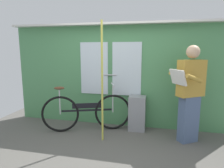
{
  "coord_description": "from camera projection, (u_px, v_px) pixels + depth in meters",
  "views": [
    {
      "loc": [
        0.77,
        -2.87,
        1.63
      ],
      "look_at": [
        -0.0,
        0.51,
        1.02
      ],
      "focal_mm": 32.17,
      "sensor_mm": 36.0,
      "label": 1
    }
  ],
  "objects": [
    {
      "name": "ground_plane",
      "position": [
        105.0,
        154.0,
        3.21
      ],
      "size": [
        5.69,
        4.12,
        0.04
      ],
      "primitive_type": "cube",
      "color": "#56544F"
    },
    {
      "name": "train_door_wall",
      "position": [
        120.0,
        73.0,
        4.21
      ],
      "size": [
        4.69,
        0.28,
        2.15
      ],
      "color": "#4C8C56",
      "rests_on": "ground_plane"
    },
    {
      "name": "bicycle_near_door",
      "position": [
        87.0,
        112.0,
        4.01
      ],
      "size": [
        1.68,
        0.71,
        0.94
      ],
      "rotation": [
        0.0,
        0.0,
        0.35
      ],
      "color": "black",
      "rests_on": "ground_plane"
    },
    {
      "name": "passenger_reading_newspaper",
      "position": [
        190.0,
        92.0,
        3.45
      ],
      "size": [
        0.63,
        0.58,
        1.7
      ],
      "rotation": [
        0.0,
        0.0,
        3.73
      ],
      "color": "slate",
      "rests_on": "ground_plane"
    },
    {
      "name": "trash_bin_by_wall",
      "position": [
        137.0,
        113.0,
        4.05
      ],
      "size": [
        0.33,
        0.28,
        0.7
      ],
      "primitive_type": "cube",
      "color": "gray",
      "rests_on": "ground_plane"
    },
    {
      "name": "handrail_pole",
      "position": [
        102.0,
        83.0,
        3.47
      ],
      "size": [
        0.04,
        0.04,
        2.11
      ],
      "primitive_type": "cylinder",
      "color": "#C6C14C",
      "rests_on": "ground_plane"
    }
  ]
}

